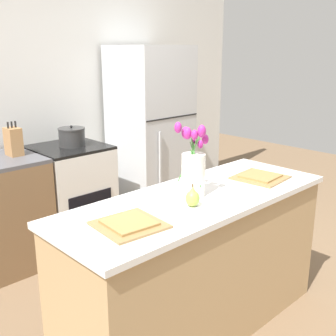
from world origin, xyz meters
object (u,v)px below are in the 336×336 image
object	(u,v)px
refrigerator	(151,134)
cooking_pot	(72,137)
pear_figurine	(192,198)
plate_setting_left	(129,224)
stove_range	(72,195)
plate_setting_right	(260,177)
knife_block	(13,142)
flower_vase	(193,169)

from	to	relation	value
refrigerator	cooking_pot	xyz separation A→B (m)	(-0.92, -0.02, 0.11)
refrigerator	pear_figurine	xyz separation A→B (m)	(-1.19, -1.69, 0.07)
plate_setting_left	cooking_pot	xyz separation A→B (m)	(0.69, 1.64, 0.09)
stove_range	refrigerator	size ratio (longest dim) A/B	0.52
plate_setting_right	cooking_pot	world-z (taller)	cooking_pot
pear_figurine	knife_block	xyz separation A→B (m)	(-0.23, 1.71, 0.08)
stove_range	cooking_pot	world-z (taller)	cooking_pot
plate_setting_right	flower_vase	bearing A→B (deg)	171.71
plate_setting_left	plate_setting_right	bearing A→B (deg)	0.00
flower_vase	plate_setting_right	world-z (taller)	flower_vase
refrigerator	pear_figurine	world-z (taller)	refrigerator
plate_setting_right	cooking_pot	bearing A→B (deg)	104.63
stove_range	knife_block	distance (m)	0.74
pear_figurine	plate_setting_left	size ratio (longest dim) A/B	0.38
plate_setting_right	refrigerator	bearing A→B (deg)	73.46
refrigerator	plate_setting_right	world-z (taller)	refrigerator
flower_vase	plate_setting_right	distance (m)	0.60
stove_range	plate_setting_right	bearing A→B (deg)	-74.55
knife_block	flower_vase	bearing A→B (deg)	-77.18
refrigerator	cooking_pot	size ratio (longest dim) A/B	7.61
stove_range	flower_vase	size ratio (longest dim) A/B	2.09
knife_block	plate_setting_left	bearing A→B (deg)	-96.24
flower_vase	pear_figurine	distance (m)	0.21
refrigerator	plate_setting_right	xyz separation A→B (m)	(-0.49, -1.66, 0.02)
flower_vase	plate_setting_left	bearing A→B (deg)	-171.32
cooking_pot	knife_block	size ratio (longest dim) A/B	0.85
refrigerator	cooking_pot	bearing A→B (deg)	-179.01
stove_range	pear_figurine	size ratio (longest dim) A/B	7.05
pear_figurine	plate_setting_left	distance (m)	0.42
plate_setting_left	cooking_pot	bearing A→B (deg)	67.27
pear_figurine	plate_setting_left	world-z (taller)	pear_figurine
plate_setting_right	knife_block	size ratio (longest dim) A/B	1.24
stove_range	flower_vase	distance (m)	1.69
pear_figurine	stove_range	bearing A→B (deg)	81.86
pear_figurine	plate_setting_left	xyz separation A→B (m)	(-0.42, 0.03, -0.04)
stove_range	flower_vase	xyz separation A→B (m)	(-0.11, -1.57, 0.60)
refrigerator	flower_vase	size ratio (longest dim) A/B	4.03
plate_setting_right	cooking_pot	size ratio (longest dim) A/B	1.45
pear_figurine	cooking_pot	bearing A→B (deg)	80.81
knife_block	plate_setting_right	bearing A→B (deg)	-60.86
refrigerator	plate_setting_right	size ratio (longest dim) A/B	5.23
pear_figurine	knife_block	size ratio (longest dim) A/B	0.48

